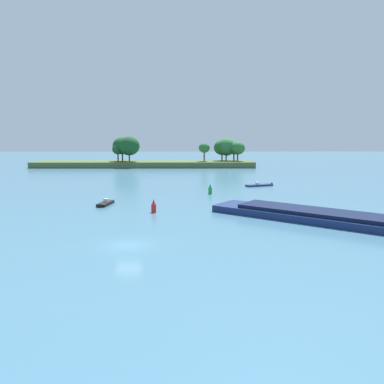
{
  "coord_description": "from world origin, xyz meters",
  "views": [
    {
      "loc": [
        6.19,
        -38.97,
        11.24
      ],
      "look_at": [
        6.62,
        28.31,
        1.2
      ],
      "focal_mm": 37.34,
      "sensor_mm": 36.0,
      "label": 1
    }
  ],
  "objects_px": {
    "small_motorboat": "(105,203)",
    "channel_buoy_green": "(210,190)",
    "cargo_barge": "(358,220)",
    "channel_buoy_red": "(154,207)",
    "fishing_skiff": "(259,185)"
  },
  "relations": [
    {
      "from": "fishing_skiff",
      "to": "channel_buoy_green",
      "type": "bearing_deg",
      "value": -135.29
    },
    {
      "from": "small_motorboat",
      "to": "channel_buoy_green",
      "type": "distance_m",
      "value": 20.45
    },
    {
      "from": "small_motorboat",
      "to": "fishing_skiff",
      "type": "distance_m",
      "value": 35.73
    },
    {
      "from": "small_motorboat",
      "to": "channel_buoy_green",
      "type": "relative_size",
      "value": 2.51
    },
    {
      "from": "cargo_barge",
      "to": "channel_buoy_green",
      "type": "relative_size",
      "value": 17.17
    },
    {
      "from": "cargo_barge",
      "to": "channel_buoy_red",
      "type": "distance_m",
      "value": 26.95
    },
    {
      "from": "cargo_barge",
      "to": "channel_buoy_green",
      "type": "distance_m",
      "value": 30.85
    },
    {
      "from": "cargo_barge",
      "to": "channel_buoy_red",
      "type": "xyz_separation_m",
      "value": [
        -25.48,
        8.79,
        0.01
      ]
    },
    {
      "from": "small_motorboat",
      "to": "channel_buoy_red",
      "type": "distance_m",
      "value": 10.05
    },
    {
      "from": "channel_buoy_red",
      "to": "cargo_barge",
      "type": "bearing_deg",
      "value": -19.04
    },
    {
      "from": "channel_buoy_red",
      "to": "channel_buoy_green",
      "type": "bearing_deg",
      "value": 62.63
    },
    {
      "from": "cargo_barge",
      "to": "small_motorboat",
      "type": "bearing_deg",
      "value": 156.34
    },
    {
      "from": "small_motorboat",
      "to": "fishing_skiff",
      "type": "height_order",
      "value": "small_motorboat"
    },
    {
      "from": "channel_buoy_red",
      "to": "channel_buoy_green",
      "type": "height_order",
      "value": "same"
    },
    {
      "from": "small_motorboat",
      "to": "cargo_barge",
      "type": "relative_size",
      "value": 0.15
    }
  ]
}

